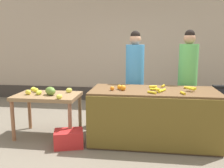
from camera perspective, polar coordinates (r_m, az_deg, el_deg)
name	(u,v)px	position (r m, az deg, el deg)	size (l,w,h in m)	color
ground_plane	(124,139)	(4.22, 2.76, -12.74)	(24.00, 24.00, 0.00)	#756B5B
market_wall_back	(134,44)	(6.65, 5.06, 9.31)	(9.29, 0.23, 3.17)	tan
fruit_stall_counter	(153,116)	(4.04, 9.50, -7.37)	(1.99, 0.90, 0.86)	brown
side_table_wooden	(47,100)	(4.33, -14.78, -3.58)	(1.07, 0.69, 0.73)	olive
banana_bunch_pile	(168,89)	(3.89, 12.79, -1.18)	(0.75, 0.69, 0.07)	gold
orange_pile	(120,88)	(3.86, 1.77, -0.86)	(0.25, 0.18, 0.09)	orange
mango_papaya_pile	(46,91)	(4.29, -15.07, -1.65)	(0.80, 0.64, 0.14)	yellow
vendor_woman_blue_shirt	(135,79)	(4.62, 5.29, 1.05)	(0.34, 0.34, 1.81)	#33333D
vendor_woman_green_shirt	(187,80)	(4.70, 17.09, 0.89)	(0.34, 0.34, 1.83)	#33333D
produce_crate	(69,139)	(3.97, -10.01, -12.36)	(0.44, 0.32, 0.26)	red
produce_sack	(100,112)	(4.78, -2.89, -6.54)	(0.36, 0.30, 0.54)	tan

